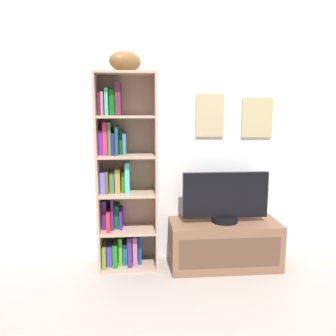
{
  "coord_description": "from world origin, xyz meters",
  "views": [
    {
      "loc": [
        -0.37,
        -1.79,
        1.31
      ],
      "look_at": [
        -0.15,
        0.85,
        0.87
      ],
      "focal_mm": 36.16,
      "sensor_mm": 36.0,
      "label": 1
    }
  ],
  "objects": [
    {
      "name": "back_wall",
      "position": [
        0.0,
        1.13,
        1.22
      ],
      "size": [
        4.8,
        0.08,
        2.44
      ],
      "color": "silver",
      "rests_on": "ground"
    },
    {
      "name": "bookshelf",
      "position": [
        -0.52,
        0.98,
        0.74
      ],
      "size": [
        0.49,
        0.3,
        1.61
      ],
      "color": "tan",
      "rests_on": "ground"
    },
    {
      "name": "football",
      "position": [
        -0.48,
        0.95,
        1.69
      ],
      "size": [
        0.3,
        0.26,
        0.16
      ],
      "primitive_type": "ellipsoid",
      "rotation": [
        0.0,
        0.0,
        0.46
      ],
      "color": "brown",
      "rests_on": "bookshelf"
    },
    {
      "name": "tv_stand",
      "position": [
        0.33,
        0.89,
        0.2
      ],
      "size": [
        0.92,
        0.41,
        0.39
      ],
      "color": "brown",
      "rests_on": "ground"
    },
    {
      "name": "television",
      "position": [
        0.33,
        0.9,
        0.6
      ],
      "size": [
        0.71,
        0.22,
        0.42
      ],
      "color": "black",
      "rests_on": "tv_stand"
    }
  ]
}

